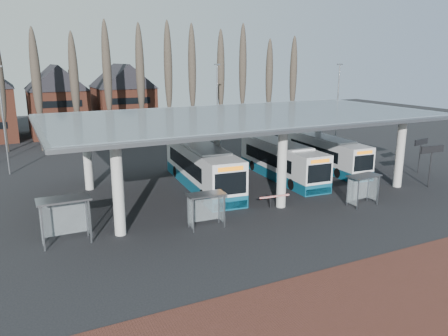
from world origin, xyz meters
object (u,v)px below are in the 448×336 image
bus_2 (281,161)px  shelter_2 (362,183)px  shelter_0 (64,210)px  shelter_1 (206,202)px  bus_1 (202,167)px  bus_3 (325,153)px

bus_2 → shelter_2: 9.38m
shelter_0 → shelter_1: bearing=-8.9°
bus_1 → shelter_0: size_ratio=4.38×
bus_2 → bus_3: (6.02, 1.12, -0.07)m
bus_2 → bus_3: size_ratio=1.04×
bus_2 → shelter_2: bearing=-80.1°
bus_1 → shelter_0: bus_1 is taller
bus_3 → shelter_2: size_ratio=4.48×
bus_1 → bus_3: bearing=7.6°
shelter_0 → shelter_1: (8.52, -1.41, -0.37)m
bus_1 → shelter_2: bus_1 is taller
bus_3 → bus_2: bearing=-165.9°
bus_3 → shelter_0: size_ratio=3.81×
shelter_1 → shelter_2: size_ratio=0.98×
shelter_0 → shelter_1: size_ratio=1.19×
bus_2 → bus_1: bearing=179.7°
bus_1 → shelter_1: bus_1 is taller
shelter_0 → shelter_2: (20.90, -2.52, -0.35)m
bus_2 → bus_3: bus_2 is taller
shelter_2 → bus_1: bearing=128.1°
bus_3 → shelter_1: (-17.33, -9.33, 0.17)m
bus_1 → shelter_1: (-3.51, -8.73, -0.05)m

